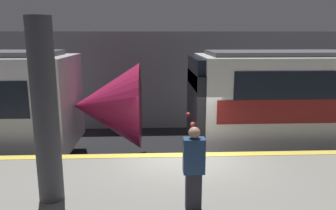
# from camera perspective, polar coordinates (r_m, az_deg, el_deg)

# --- Properties ---
(ground_plane) EXTENTS (120.00, 120.00, 0.00)m
(ground_plane) POSITION_cam_1_polar(r_m,az_deg,el_deg) (9.43, 2.27, -14.75)
(ground_plane) COLOR black
(station_rear_barrier) EXTENTS (50.00, 0.15, 4.41)m
(station_rear_barrier) POSITION_cam_1_polar(r_m,az_deg,el_deg) (15.00, 0.25, 4.23)
(station_rear_barrier) COLOR gray
(station_rear_barrier) RESTS_ON ground
(support_pillar_near) EXTENTS (0.47, 0.47, 3.47)m
(support_pillar_near) POSITION_cam_1_polar(r_m,az_deg,el_deg) (6.47, -20.57, -1.18)
(support_pillar_near) COLOR #47474C
(support_pillar_near) RESTS_ON platform
(person_waiting) EXTENTS (0.38, 0.24, 1.58)m
(person_waiting) POSITION_cam_1_polar(r_m,az_deg,el_deg) (5.94, 4.51, -10.82)
(person_waiting) COLOR #2D2D38
(person_waiting) RESTS_ON platform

